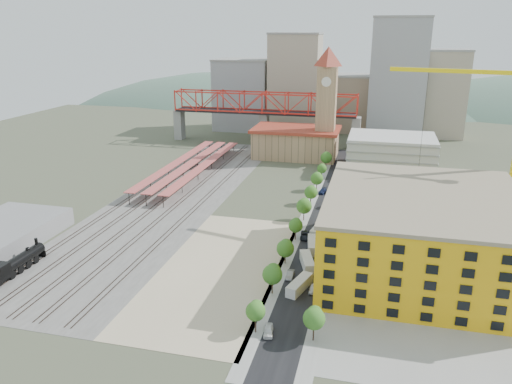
% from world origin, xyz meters
% --- Properties ---
extents(ground, '(400.00, 400.00, 0.00)m').
position_xyz_m(ground, '(0.00, 0.00, 0.00)').
color(ground, '#474C38').
rests_on(ground, ground).
extents(ballast_strip, '(36.00, 165.00, 0.06)m').
position_xyz_m(ballast_strip, '(-36.00, 17.50, 0.03)').
color(ballast_strip, '#605E59').
rests_on(ballast_strip, ground).
extents(dirt_lot, '(28.00, 67.00, 0.06)m').
position_xyz_m(dirt_lot, '(-4.00, -31.50, 0.03)').
color(dirt_lot, tan).
rests_on(dirt_lot, ground).
extents(street_asphalt, '(12.00, 170.00, 0.06)m').
position_xyz_m(street_asphalt, '(16.00, 15.00, 0.03)').
color(street_asphalt, black).
rests_on(street_asphalt, ground).
extents(sidewalk_west, '(3.00, 170.00, 0.04)m').
position_xyz_m(sidewalk_west, '(10.50, 15.00, 0.02)').
color(sidewalk_west, gray).
rests_on(sidewalk_west, ground).
extents(sidewalk_east, '(3.00, 170.00, 0.04)m').
position_xyz_m(sidewalk_east, '(21.50, 15.00, 0.02)').
color(sidewalk_east, gray).
rests_on(sidewalk_east, ground).
extents(construction_pad, '(50.00, 90.00, 0.06)m').
position_xyz_m(construction_pad, '(45.00, -20.00, 0.03)').
color(construction_pad, gray).
rests_on(construction_pad, ground).
extents(rail_tracks, '(26.56, 160.00, 0.18)m').
position_xyz_m(rail_tracks, '(-37.80, 17.50, 0.15)').
color(rail_tracks, '#382B23').
rests_on(rail_tracks, ground).
extents(platform_canopies, '(16.00, 80.00, 4.12)m').
position_xyz_m(platform_canopies, '(-41.00, 45.00, 3.99)').
color(platform_canopies, '#CE4F54').
rests_on(platform_canopies, ground).
extents(station_hall, '(38.00, 24.00, 13.10)m').
position_xyz_m(station_hall, '(-5.00, 82.00, 6.67)').
color(station_hall, tan).
rests_on(station_hall, ground).
extents(clock_tower, '(12.00, 12.00, 52.00)m').
position_xyz_m(clock_tower, '(8.00, 79.99, 28.70)').
color(clock_tower, tan).
rests_on(clock_tower, ground).
extents(parking_garage, '(34.00, 26.00, 14.00)m').
position_xyz_m(parking_garage, '(36.00, 70.00, 7.00)').
color(parking_garage, silver).
rests_on(parking_garage, ground).
extents(truss_bridge, '(94.00, 9.60, 25.60)m').
position_xyz_m(truss_bridge, '(-25.00, 105.00, 18.86)').
color(truss_bridge, gray).
rests_on(truss_bridge, ground).
extents(construction_building, '(44.60, 50.60, 18.80)m').
position_xyz_m(construction_building, '(42.00, -20.00, 9.41)').
color(construction_building, yellow).
rests_on(construction_building, ground).
extents(warehouse, '(22.00, 32.00, 5.00)m').
position_xyz_m(warehouse, '(-66.00, -30.00, 2.50)').
color(warehouse, gray).
rests_on(warehouse, ground).
extents(street_trees, '(15.40, 124.40, 8.00)m').
position_xyz_m(street_trees, '(16.00, 5.00, 0.00)').
color(street_trees, '#377121').
rests_on(street_trees, ground).
extents(skyline, '(133.00, 46.00, 60.00)m').
position_xyz_m(skyline, '(7.47, 142.31, 22.81)').
color(skyline, '#9EA0A3').
rests_on(skyline, ground).
extents(distant_hills, '(647.00, 264.00, 227.00)m').
position_xyz_m(distant_hills, '(45.28, 260.00, -79.54)').
color(distant_hills, '#4C6B59').
rests_on(distant_hills, ground).
extents(locomotive, '(3.13, 24.11, 6.03)m').
position_xyz_m(locomotive, '(-50.00, -46.49, 2.25)').
color(locomotive, black).
rests_on(locomotive, ground).
extents(tower_crane, '(47.40, 12.03, 51.42)m').
position_xyz_m(tower_crane, '(63.85, 10.57, 31.73)').
color(tower_crane, yellow).
rests_on(tower_crane, ground).
extents(site_trailer_a, '(4.88, 9.39, 2.49)m').
position_xyz_m(site_trailer_a, '(16.00, -37.10, 1.24)').
color(site_trailer_a, silver).
rests_on(site_trailer_a, ground).
extents(site_trailer_b, '(5.03, 9.56, 2.53)m').
position_xyz_m(site_trailer_b, '(16.00, -25.43, 1.27)').
color(site_trailer_b, silver).
rests_on(site_trailer_b, ground).
extents(site_trailer_c, '(3.97, 9.66, 2.57)m').
position_xyz_m(site_trailer_c, '(16.00, -15.28, 1.28)').
color(site_trailer_c, silver).
rests_on(site_trailer_c, ground).
extents(site_trailer_d, '(3.73, 8.92, 2.37)m').
position_xyz_m(site_trailer_d, '(16.00, -4.59, 1.19)').
color(site_trailer_d, silver).
rests_on(site_trailer_d, ground).
extents(car_0, '(2.51, 4.72, 1.53)m').
position_xyz_m(car_0, '(13.00, -55.07, 0.76)').
color(car_0, white).
rests_on(car_0, ground).
extents(car_1, '(1.60, 4.50, 1.48)m').
position_xyz_m(car_1, '(13.00, -32.00, 0.74)').
color(car_1, gray).
rests_on(car_1, ground).
extents(car_2, '(3.16, 5.94, 1.59)m').
position_xyz_m(car_2, '(13.00, -8.27, 0.80)').
color(car_2, black).
rests_on(car_2, ground).
extents(car_3, '(2.66, 5.29, 1.47)m').
position_xyz_m(car_3, '(13.00, 32.30, 0.74)').
color(car_3, '#1B244F').
rests_on(car_3, ground).
extents(car_4, '(1.67, 4.07, 1.38)m').
position_xyz_m(car_4, '(19.00, -37.10, 0.69)').
color(car_4, silver).
rests_on(car_4, ground).
extents(car_5, '(2.14, 4.60, 1.46)m').
position_xyz_m(car_5, '(19.00, -16.42, 0.73)').
color(car_5, '#95959A').
rests_on(car_5, ground).
extents(car_6, '(2.62, 5.13, 1.39)m').
position_xyz_m(car_6, '(19.00, 14.30, 0.69)').
color(car_6, black).
rests_on(car_6, ground).
extents(car_7, '(2.01, 4.80, 1.38)m').
position_xyz_m(car_7, '(19.00, 33.32, 0.69)').
color(car_7, navy).
rests_on(car_7, ground).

